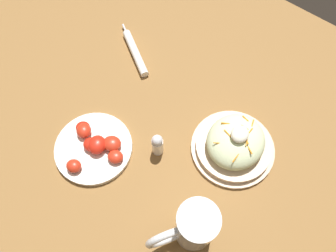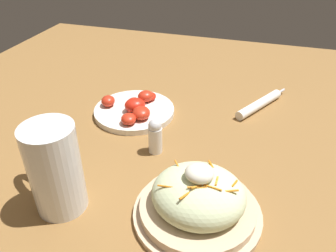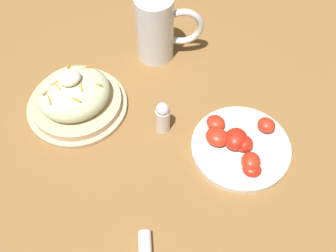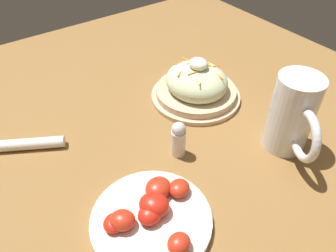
{
  "view_description": "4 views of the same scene",
  "coord_description": "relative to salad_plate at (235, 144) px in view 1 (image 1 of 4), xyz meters",
  "views": [
    {
      "loc": [
        0.22,
        0.28,
        0.79
      ],
      "look_at": [
        -0.06,
        0.06,
        0.06
      ],
      "focal_mm": 33.97,
      "sensor_mm": 36.0,
      "label": 1
    },
    {
      "loc": [
        -0.21,
        0.62,
        0.45
      ],
      "look_at": [
        -0.04,
        0.06,
        0.07
      ],
      "focal_mm": 35.94,
      "sensor_mm": 36.0,
      "label": 2
    },
    {
      "loc": [
        -0.29,
        -0.36,
        0.73
      ],
      "look_at": [
        -0.02,
        0.03,
        0.05
      ],
      "focal_mm": 44.25,
      "sensor_mm": 36.0,
      "label": 3
    },
    {
      "loc": [
        0.35,
        -0.23,
        0.49
      ],
      "look_at": [
        -0.03,
        0.05,
        0.07
      ],
      "focal_mm": 34.93,
      "sensor_mm": 36.0,
      "label": 4
    }
  ],
  "objects": [
    {
      "name": "ground_plane",
      "position": [
        0.14,
        -0.22,
        -0.04
      ],
      "size": [
        1.43,
        1.43,
        0.0
      ],
      "primitive_type": "plane",
      "color": "olive"
    },
    {
      "name": "salad_plate",
      "position": [
        0.0,
        0.0,
        0.0
      ],
      "size": [
        0.22,
        0.22,
        0.11
      ],
      "color": "#D1B28E",
      "rests_on": "ground_plane"
    },
    {
      "name": "beer_mug",
      "position": [
        0.24,
        0.04,
        0.04
      ],
      "size": [
        0.15,
        0.11,
        0.17
      ],
      "color": "white",
      "rests_on": "ground_plane"
    },
    {
      "name": "napkin_roll",
      "position": [
        -0.07,
        -0.41,
        -0.02
      ],
      "size": [
        0.12,
        0.19,
        0.02
      ],
      "color": "white",
      "rests_on": "ground_plane"
    },
    {
      "name": "tomato_plate",
      "position": [
        0.23,
        -0.28,
        -0.02
      ],
      "size": [
        0.2,
        0.2,
        0.05
      ],
      "color": "white",
      "rests_on": "ground_plane"
    },
    {
      "name": "salt_shaker",
      "position": [
        0.13,
        -0.15,
        0.01
      ],
      "size": [
        0.03,
        0.03,
        0.08
      ],
      "color": "white",
      "rests_on": "ground_plane"
    }
  ]
}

